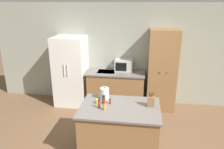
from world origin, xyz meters
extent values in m
cube|color=#9EA393|center=(0.00, 2.33, 1.30)|extent=(7.20, 0.06, 2.60)
cube|color=white|center=(-1.45, 1.95, 0.90)|extent=(0.79, 0.70, 1.79)
cylinder|color=silver|center=(-1.49, 1.59, 1.04)|extent=(0.02, 0.02, 0.30)
cylinder|color=silver|center=(-1.41, 1.59, 1.04)|extent=(0.02, 0.02, 0.30)
cube|color=olive|center=(-0.27, 1.98, 0.44)|extent=(1.41, 0.64, 0.89)
cube|color=slate|center=(-0.27, 1.98, 0.90)|extent=(1.45, 0.68, 0.03)
cube|color=#9EA0A3|center=(-0.52, 1.98, 0.92)|extent=(0.44, 0.34, 0.01)
cube|color=olive|center=(0.87, 2.01, 1.01)|extent=(0.69, 0.59, 2.01)
sphere|color=black|center=(0.79, 1.70, 1.05)|extent=(0.02, 0.02, 0.02)
sphere|color=black|center=(0.95, 1.70, 1.05)|extent=(0.02, 0.02, 0.02)
cube|color=olive|center=(0.02, 0.16, 0.43)|extent=(1.34, 0.91, 0.86)
cube|color=slate|center=(0.02, 0.16, 0.87)|extent=(1.40, 0.97, 0.03)
cube|color=#B2B5B7|center=(-0.09, 2.12, 1.07)|extent=(0.45, 0.33, 0.29)
cube|color=black|center=(-0.14, 1.95, 1.07)|extent=(0.27, 0.01, 0.21)
cube|color=olive|center=(0.55, 0.26, 0.98)|extent=(0.12, 0.09, 0.19)
cylinder|color=black|center=(0.52, 0.25, 1.11)|extent=(0.02, 0.02, 0.08)
cylinder|color=black|center=(0.55, 0.25, 1.11)|extent=(0.02, 0.02, 0.07)
cylinder|color=black|center=(0.58, 0.27, 1.11)|extent=(0.02, 0.02, 0.07)
cylinder|color=gold|center=(-0.40, 0.24, 0.93)|extent=(0.05, 0.05, 0.07)
cylinder|color=#E5DB4C|center=(-0.40, 0.24, 0.97)|extent=(0.04, 0.04, 0.02)
cylinder|color=#B2281E|center=(-0.33, 0.07, 0.96)|extent=(0.04, 0.04, 0.13)
cylinder|color=black|center=(-0.33, 0.07, 1.04)|extent=(0.03, 0.03, 0.03)
cylinder|color=gold|center=(-0.23, 0.02, 0.95)|extent=(0.04, 0.04, 0.12)
cylinder|color=red|center=(-0.23, 0.02, 1.03)|extent=(0.03, 0.03, 0.03)
cylinder|color=#B2281E|center=(-0.16, 0.25, 0.94)|extent=(0.04, 0.04, 0.10)
cylinder|color=#286628|center=(-0.16, 0.25, 1.00)|extent=(0.03, 0.03, 0.02)
cylinder|color=#563319|center=(-0.28, 0.25, 0.96)|extent=(0.06, 0.06, 0.13)
cylinder|color=black|center=(-0.28, 0.25, 1.03)|extent=(0.04, 0.04, 0.03)
cylinder|color=white|center=(-0.30, 0.46, 1.00)|extent=(0.17, 0.17, 0.21)
sphere|color=#262628|center=(-0.30, 0.46, 1.12)|extent=(0.02, 0.02, 0.02)
camera|label=1|loc=(0.36, -3.23, 2.67)|focal=35.00mm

